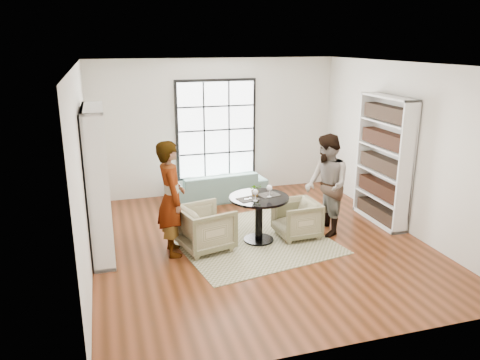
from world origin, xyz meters
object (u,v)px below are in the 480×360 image
object	(u,v)px
pedestal_table	(259,209)
armchair_right	(297,219)
wine_glass_left	(255,192)
flower_centerpiece	(255,190)
sofa	(217,186)
armchair_left	(206,228)
wine_glass_right	(269,188)
person_left	(171,199)
person_right	(327,185)

from	to	relation	value
pedestal_table	armchair_right	world-z (taller)	pedestal_table
wine_glass_left	flower_centerpiece	world-z (taller)	flower_centerpiece
pedestal_table	sofa	xyz separation A→B (m)	(-0.16, 2.39, -0.28)
armchair_left	armchair_right	bearing A→B (deg)	-102.58
armchair_left	wine_glass_left	bearing A→B (deg)	-113.80
armchair_right	wine_glass_right	size ratio (longest dim) A/B	3.42
pedestal_table	armchair_left	bearing A→B (deg)	-177.07
armchair_right	person_left	xyz separation A→B (m)	(-2.20, -0.04, 0.61)
person_left	person_right	xyz separation A→B (m)	(2.75, 0.04, -0.03)
armchair_left	armchair_right	size ratio (longest dim) A/B	1.13
armchair_right	flower_centerpiece	bearing A→B (deg)	-97.05
armchair_left	person_left	bearing A→B (deg)	75.86
armchair_left	armchair_right	distance (m)	1.65
pedestal_table	person_left	distance (m)	1.54
armchair_right	sofa	bearing A→B (deg)	-162.57
armchair_right	person_left	distance (m)	2.28
pedestal_table	armchair_right	bearing A→B (deg)	-0.27
armchair_left	flower_centerpiece	xyz separation A→B (m)	(0.90, 0.11, 0.55)
person_left	wine_glass_left	size ratio (longest dim) A/B	9.18
person_right	flower_centerpiece	bearing A→B (deg)	-87.00
armchair_left	wine_glass_left	xyz separation A→B (m)	(0.81, -0.14, 0.58)
flower_centerpiece	armchair_right	bearing A→B (deg)	-4.76
wine_glass_left	armchair_right	bearing A→B (deg)	12.40
armchair_right	armchair_left	bearing A→B (deg)	-90.73
sofa	pedestal_table	bearing A→B (deg)	88.46
sofa	person_right	world-z (taller)	person_right
armchair_left	flower_centerpiece	bearing A→B (deg)	-97.32
person_left	wine_glass_right	xyz separation A→B (m)	(1.66, -0.01, 0.02)
pedestal_table	armchair_left	size ratio (longest dim) A/B	1.24
sofa	wine_glass_left	bearing A→B (deg)	85.30
person_right	flower_centerpiece	distance (m)	1.30
pedestal_table	flower_centerpiece	world-z (taller)	flower_centerpiece
wine_glass_left	wine_glass_right	bearing A→B (deg)	23.37
wine_glass_left	flower_centerpiece	xyz separation A→B (m)	(0.08, 0.25, -0.03)
armchair_left	person_right	size ratio (longest dim) A/B	0.45
sofa	person_right	distance (m)	2.84
pedestal_table	wine_glass_left	world-z (taller)	wine_glass_left
person_left	wine_glass_right	distance (m)	1.66
person_left	wine_glass_right	world-z (taller)	person_left
armchair_left	person_right	bearing A→B (deg)	-102.97
armchair_right	person_right	bearing A→B (deg)	87.71
armchair_right	pedestal_table	bearing A→B (deg)	-92.56
person_right	wine_glass_right	bearing A→B (deg)	-81.25
wine_glass_right	armchair_right	bearing A→B (deg)	6.02
person_left	person_right	world-z (taller)	person_left
person_right	flower_centerpiece	xyz separation A→B (m)	(-1.30, 0.06, 0.02)
sofa	wine_glass_right	bearing A→B (deg)	92.11
sofa	wine_glass_right	xyz separation A→B (m)	(0.32, -2.45, 0.65)
wine_glass_right	flower_centerpiece	bearing A→B (deg)	150.08
armchair_right	wine_glass_right	xyz separation A→B (m)	(-0.54, -0.06, 0.63)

